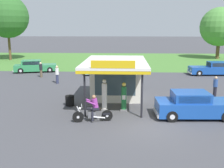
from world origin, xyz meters
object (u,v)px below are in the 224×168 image
parked_car_back_row_far_left (35,66)px  bystander_standing_back_lot (215,86)px  featured_classic_sedan (194,105)px  gas_pump_nearside (104,96)px  bystander_admiring_sedan (41,69)px  parked_car_second_row_spare (104,68)px  motorcycle_with_rider (93,111)px  gas_pump_offside (124,98)px  bystander_strolling_foreground (57,74)px  spare_tire_stack (70,101)px  parked_car_back_row_left (213,69)px

parked_car_back_row_far_left → bystander_standing_back_lot: 21.12m
featured_classic_sedan → parked_car_back_row_far_left: 21.96m
gas_pump_nearside → bystander_admiring_sedan: bearing=124.6°
parked_car_second_row_spare → motorcycle_with_rider: bearing=-87.6°
gas_pump_offside → bystander_strolling_foreground: (-6.49, 8.19, 0.07)m
bystander_admiring_sedan → spare_tire_stack: (5.32, -10.41, -0.51)m
gas_pump_nearside → featured_classic_sedan: gas_pump_nearside is taller
parked_car_back_row_left → parked_car_back_row_far_left: 21.10m
featured_classic_sedan → bystander_admiring_sedan: 18.14m
bystander_admiring_sedan → featured_classic_sedan: bearing=-42.9°
gas_pump_nearside → featured_classic_sedan: bearing=-10.9°
parked_car_back_row_far_left → bystander_strolling_foreground: 7.98m
motorcycle_with_rider → bystander_admiring_sedan: bystander_admiring_sedan is taller
gas_pump_nearside → bystander_strolling_foreground: bearing=122.5°
motorcycle_with_rider → parked_car_back_row_far_left: motorcycle_with_rider is taller
gas_pump_offside → featured_classic_sedan: gas_pump_offside is taller
featured_classic_sedan → bystander_standing_back_lot: size_ratio=2.99×
bystander_standing_back_lot → spare_tire_stack: (-10.78, -2.86, -0.50)m
bystander_strolling_foreground → parked_car_back_row_left: bearing=18.6°
bystander_strolling_foreground → spare_tire_stack: (2.75, -7.31, -0.56)m
gas_pump_nearside → gas_pump_offside: size_ratio=1.11×
parked_car_back_row_far_left → featured_classic_sedan: bearing=-46.2°
bystander_strolling_foreground → parked_car_back_row_far_left: bearing=124.1°
gas_pump_offside → parked_car_back_row_left: gas_pump_offside is taller
motorcycle_with_rider → bystander_standing_back_lot: 10.59m
parked_car_second_row_spare → spare_tire_stack: size_ratio=7.25×
parked_car_back_row_left → motorcycle_with_rider: bearing=-126.6°
gas_pump_nearside → parked_car_back_row_left: size_ratio=0.38×
featured_classic_sedan → spare_tire_stack: featured_classic_sedan is taller
parked_car_back_row_left → bystander_admiring_sedan: size_ratio=3.31×
parked_car_back_row_far_left → spare_tire_stack: (7.21, -13.92, -0.32)m
gas_pump_offside → bystander_admiring_sedan: gas_pump_offside is taller
parked_car_back_row_left → parked_car_back_row_far_left: (-21.07, 1.03, -0.01)m
parked_car_back_row_far_left → gas_pump_offside: bearing=-53.5°
motorcycle_with_rider → parked_car_second_row_spare: 15.89m
parked_car_back_row_far_left → bystander_standing_back_lot: bearing=-31.6°
motorcycle_with_rider → parked_car_second_row_spare: bearing=92.4°
parked_car_back_row_left → bystander_admiring_sedan: bystander_admiring_sedan is taller
gas_pump_nearside → motorcycle_with_rider: bearing=-102.2°
spare_tire_stack → parked_car_second_row_spare: bearing=84.1°
gas_pump_offside → motorcycle_with_rider: size_ratio=0.82×
bystander_admiring_sedan → bystander_strolling_foreground: (2.57, -3.10, 0.05)m
featured_classic_sedan → spare_tire_stack: size_ratio=6.80×
gas_pump_nearside → bystander_strolling_foreground: gas_pump_nearside is taller
bystander_strolling_foreground → parked_car_second_row_spare: bearing=53.5°
parked_car_second_row_spare → featured_classic_sedan: bearing=-65.8°
bystander_standing_back_lot → bystander_strolling_foreground: bearing=161.8°
bystander_standing_back_lot → spare_tire_stack: 11.17m
motorcycle_with_rider → spare_tire_stack: bearing=123.3°
motorcycle_with_rider → parked_car_back_row_far_left: (-9.22, 16.97, 0.02)m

